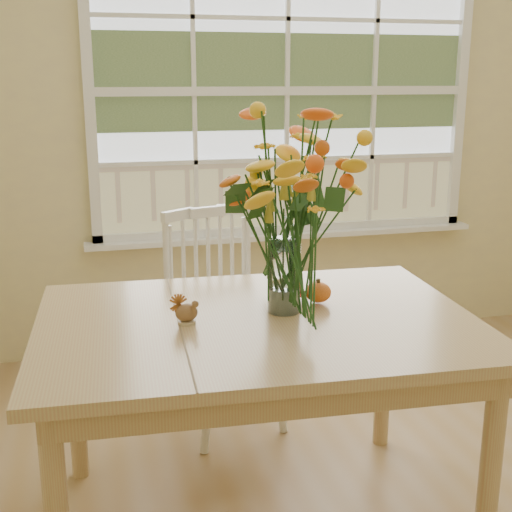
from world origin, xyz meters
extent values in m
cube|color=beige|center=(0.00, 2.25, 1.35)|extent=(4.00, 0.02, 2.70)
cube|color=silver|center=(0.00, 2.23, 1.55)|extent=(2.20, 0.00, 1.60)
cube|color=white|center=(0.00, 2.18, 0.69)|extent=(2.42, 0.12, 0.03)
cube|color=tan|center=(-0.63, 0.46, 0.79)|extent=(1.57, 1.16, 0.04)
cube|color=tan|center=(-0.63, 0.46, 0.72)|extent=(1.45, 1.04, 0.10)
cylinder|color=tan|center=(-1.28, 0.94, 0.39)|extent=(0.07, 0.07, 0.77)
cylinder|color=tan|center=(0.02, -0.03, 0.39)|extent=(0.07, 0.07, 0.77)
cylinder|color=tan|center=(0.06, 0.87, 0.39)|extent=(0.07, 0.07, 0.77)
cube|color=white|center=(-0.59, 1.22, 0.48)|extent=(0.57, 0.55, 0.05)
cube|color=white|center=(-0.63, 1.39, 0.75)|extent=(0.46, 0.16, 0.53)
cylinder|color=white|center=(-0.72, 1.00, 0.23)|extent=(0.04, 0.04, 0.46)
cylinder|color=white|center=(-0.81, 1.33, 0.23)|extent=(0.04, 0.04, 0.46)
cylinder|color=white|center=(-0.37, 1.10, 0.23)|extent=(0.04, 0.04, 0.46)
cylinder|color=white|center=(-0.45, 1.43, 0.23)|extent=(0.04, 0.04, 0.46)
cylinder|color=white|center=(-0.52, 0.50, 0.95)|extent=(0.12, 0.12, 0.27)
ellipsoid|color=#D45319|center=(-0.37, 0.56, 0.85)|extent=(0.10, 0.10, 0.08)
cylinder|color=#CCB78C|center=(-0.88, 0.46, 0.82)|extent=(0.06, 0.06, 0.01)
ellipsoid|color=brown|center=(-0.88, 0.46, 0.85)|extent=(0.08, 0.06, 0.06)
ellipsoid|color=#38160F|center=(-0.45, 0.62, 0.85)|extent=(0.07, 0.07, 0.06)
camera|label=1|loc=(-1.19, -1.73, 1.63)|focal=48.00mm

